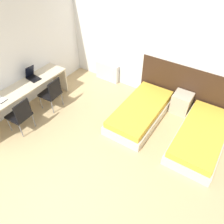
# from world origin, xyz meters

# --- Properties ---
(ground_plane) EXTENTS (20.00, 20.00, 0.00)m
(ground_plane) POSITION_xyz_m (0.00, 0.00, 0.00)
(ground_plane) COLOR tan
(wall_back) EXTENTS (5.79, 0.05, 2.70)m
(wall_back) POSITION_xyz_m (0.00, 3.93, 1.35)
(wall_back) COLOR white
(wall_back) RESTS_ON ground_plane
(wall_left) EXTENTS (0.05, 4.90, 2.70)m
(wall_left) POSITION_xyz_m (-2.42, 1.95, 1.35)
(wall_left) COLOR white
(wall_left) RESTS_ON ground_plane
(headboard_panel) EXTENTS (2.48, 0.03, 1.10)m
(headboard_panel) POSITION_xyz_m (1.06, 3.89, 0.55)
(headboard_panel) COLOR #382316
(headboard_panel) RESTS_ON ground_plane
(bed_near_window) EXTENTS (0.94, 1.97, 0.37)m
(bed_near_window) POSITION_xyz_m (0.34, 2.88, 0.18)
(bed_near_window) COLOR beige
(bed_near_window) RESTS_ON ground_plane
(bed_near_door) EXTENTS (0.94, 1.97, 0.37)m
(bed_near_door) POSITION_xyz_m (1.79, 2.88, 0.18)
(bed_near_door) COLOR beige
(bed_near_door) RESTS_ON ground_plane
(nightstand) EXTENTS (0.43, 0.43, 0.51)m
(nightstand) POSITION_xyz_m (1.06, 3.64, 0.25)
(nightstand) COLOR beige
(nightstand) RESTS_ON ground_plane
(radiator) EXTENTS (0.73, 0.12, 0.54)m
(radiator) POSITION_xyz_m (-1.26, 3.81, 0.27)
(radiator) COLOR silver
(radiator) RESTS_ON ground_plane
(desk) EXTENTS (0.57, 2.39, 0.73)m
(desk) POSITION_xyz_m (-2.11, 1.53, 0.59)
(desk) COLOR beige
(desk) RESTS_ON ground_plane
(chair_near_laptop) EXTENTS (0.46, 0.46, 0.85)m
(chair_near_laptop) POSITION_xyz_m (-1.68, 2.01, 0.47)
(chair_near_laptop) COLOR black
(chair_near_laptop) RESTS_ON ground_plane
(chair_near_notebook) EXTENTS (0.46, 0.46, 0.85)m
(chair_near_notebook) POSITION_xyz_m (-1.68, 1.06, 0.47)
(chair_near_notebook) COLOR black
(chair_near_notebook) RESTS_ON ground_plane
(laptop) EXTENTS (0.35, 0.26, 0.32)m
(laptop) POSITION_xyz_m (-2.18, 1.95, 0.80)
(laptop) COLOR black
(laptop) RESTS_ON desk
(open_notebook) EXTENTS (0.32, 0.20, 0.02)m
(open_notebook) POSITION_xyz_m (-2.14, 0.99, 0.74)
(open_notebook) COLOR black
(open_notebook) RESTS_ON desk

